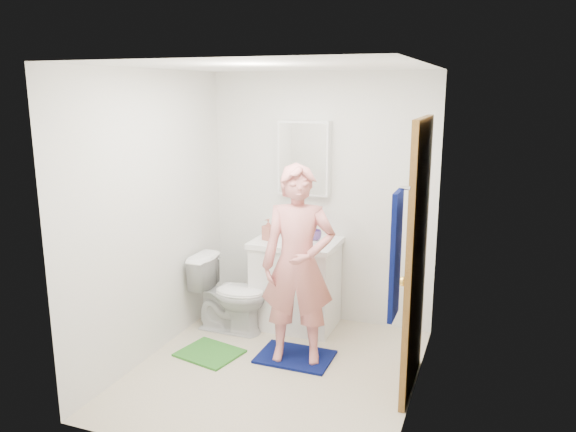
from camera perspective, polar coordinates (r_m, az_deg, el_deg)
The scene contains 22 objects.
floor at distance 4.74m, azimuth -1.34°, elevation -15.53°, with size 2.20×2.40×0.02m, color beige.
ceiling at distance 4.17m, azimuth -1.52°, elevation 15.13°, with size 2.20×2.40×0.02m, color white.
wall_back at distance 5.41m, azimuth 3.40°, elevation 1.71°, with size 2.20×0.02×2.40m, color silver.
wall_front at distance 3.26m, azimuth -9.50°, elevation -6.03°, with size 2.20×0.02×2.40m, color silver.
wall_left at distance 4.82m, azimuth -13.75°, elevation -0.03°, with size 0.02×2.40×2.40m, color silver.
wall_right at distance 4.03m, azimuth 13.38°, elevation -2.52°, with size 0.02×2.40×2.40m, color silver.
vanity_cabinet at distance 5.40m, azimuth 0.81°, elevation -7.10°, with size 0.75×0.55×0.80m, color white.
countertop at distance 5.27m, azimuth 0.83°, elevation -2.75°, with size 0.79×0.59×0.05m, color white.
sink_basin at distance 5.27m, azimuth 0.83°, elevation -2.60°, with size 0.40×0.40×0.03m, color white.
faucet at distance 5.42m, azimuth 1.48°, elevation -1.41°, with size 0.03×0.03×0.12m, color silver.
medicine_cabinet at distance 5.33m, azimuth 1.68°, elevation 5.91°, with size 0.50×0.12×0.70m, color white.
mirror_panel at distance 5.27m, azimuth 1.46°, elevation 5.84°, with size 0.46×0.01×0.66m, color white.
door at distance 4.23m, azimuth 12.92°, elevation -4.25°, with size 0.05×0.80×2.05m, color olive.
door_knob at distance 3.95m, azimuth 11.64°, elevation -6.54°, with size 0.07×0.07×0.07m, color gold.
towel at distance 3.48m, azimuth 10.87°, elevation -3.97°, with size 0.03×0.24×0.80m, color #081150.
towel_hook at distance 3.38m, azimuth 11.84°, elevation 2.80°, with size 0.02×0.02×0.06m, color silver.
toilet at distance 5.34m, azimuth -5.91°, elevation -7.88°, with size 0.40×0.70×0.72m, color white.
bath_mat at distance 4.92m, azimuth 0.73°, elevation -14.11°, with size 0.62×0.44×0.02m, color #081150.
green_rug at distance 5.03m, azimuth -7.97°, elevation -13.63°, with size 0.50×0.42×0.02m, color #35832B.
soap_dispenser at distance 5.26m, azimuth -2.01°, elevation -1.37°, with size 0.09×0.09×0.20m, color #AD6050.
toothbrush_cup at distance 5.27m, azimuth 2.74°, elevation -1.95°, with size 0.12×0.12×0.10m, color #5C3E89.
man at distance 4.57m, azimuth 1.03°, elevation -4.99°, with size 0.60×0.39×1.64m, color #E0817E.
Camera 1 is at (1.57, -3.86, 2.24)m, focal length 35.00 mm.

